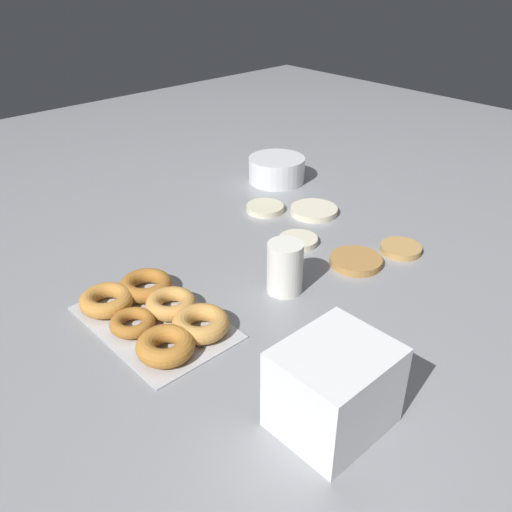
% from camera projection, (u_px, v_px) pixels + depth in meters
% --- Properties ---
extents(ground_plane, '(3.00, 3.00, 0.00)m').
position_uv_depth(ground_plane, '(298.00, 252.00, 1.20)').
color(ground_plane, gray).
extents(pancake_0, '(0.09, 0.09, 0.01)m').
position_uv_depth(pancake_0, '(298.00, 240.00, 1.23)').
color(pancake_0, beige).
rests_on(pancake_0, ground_plane).
extents(pancake_1, '(0.09, 0.09, 0.01)m').
position_uv_depth(pancake_1, '(401.00, 249.00, 1.20)').
color(pancake_1, tan).
rests_on(pancake_1, ground_plane).
extents(pancake_2, '(0.12, 0.12, 0.02)m').
position_uv_depth(pancake_2, '(314.00, 211.00, 1.37)').
color(pancake_2, beige).
rests_on(pancake_2, ground_plane).
extents(pancake_3, '(0.10, 0.10, 0.02)m').
position_uv_depth(pancake_3, '(265.00, 208.00, 1.38)').
color(pancake_3, beige).
rests_on(pancake_3, ground_plane).
extents(pancake_4, '(0.11, 0.11, 0.02)m').
position_uv_depth(pancake_4, '(356.00, 261.00, 1.15)').
color(pancake_4, '#B27F42').
rests_on(pancake_4, ground_plane).
extents(donut_tray, '(0.30, 0.19, 0.04)m').
position_uv_depth(donut_tray, '(155.00, 314.00, 0.97)').
color(donut_tray, silver).
rests_on(donut_tray, ground_plane).
extents(batter_bowl, '(0.16, 0.16, 0.07)m').
position_uv_depth(batter_bowl, '(277.00, 169.00, 1.54)').
color(batter_bowl, white).
rests_on(batter_bowl, ground_plane).
extents(container_stack, '(0.13, 0.15, 0.13)m').
position_uv_depth(container_stack, '(334.00, 388.00, 0.74)').
color(container_stack, white).
rests_on(container_stack, ground_plane).
extents(paper_cup, '(0.07, 0.07, 0.10)m').
position_uv_depth(paper_cup, '(285.00, 267.00, 1.04)').
color(paper_cup, white).
rests_on(paper_cup, ground_plane).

